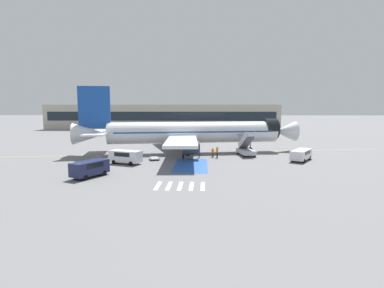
% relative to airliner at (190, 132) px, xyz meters
% --- Properties ---
extents(ground_plane, '(600.00, 600.00, 0.00)m').
position_rel_airliner_xyz_m(ground_plane, '(-0.59, 0.12, -3.80)').
color(ground_plane, slate).
extents(apron_leadline_yellow, '(73.74, 14.34, 0.01)m').
position_rel_airliner_xyz_m(apron_leadline_yellow, '(0.69, 0.13, -3.80)').
color(apron_leadline_yellow, gold).
rests_on(apron_leadline_yellow, ground_plane).
extents(apron_stand_patch_blue, '(4.78, 11.47, 0.01)m').
position_rel_airliner_xyz_m(apron_stand_patch_blue, '(0.69, -11.98, -3.80)').
color(apron_stand_patch_blue, '#2856A8').
rests_on(apron_stand_patch_blue, ground_plane).
extents(apron_walkway_bar_0, '(0.44, 3.60, 0.01)m').
position_rel_airliner_xyz_m(apron_walkway_bar_0, '(-2.31, -23.73, -3.80)').
color(apron_walkway_bar_0, silver).
rests_on(apron_walkway_bar_0, ground_plane).
extents(apron_walkway_bar_1, '(0.44, 3.60, 0.01)m').
position_rel_airliner_xyz_m(apron_walkway_bar_1, '(-1.11, -23.73, -3.80)').
color(apron_walkway_bar_1, silver).
rests_on(apron_walkway_bar_1, ground_plane).
extents(apron_walkway_bar_2, '(0.44, 3.60, 0.01)m').
position_rel_airliner_xyz_m(apron_walkway_bar_2, '(0.09, -23.73, -3.80)').
color(apron_walkway_bar_2, silver).
rests_on(apron_walkway_bar_2, ground_plane).
extents(apron_walkway_bar_3, '(0.44, 3.60, 0.01)m').
position_rel_airliner_xyz_m(apron_walkway_bar_3, '(1.29, -23.73, -3.80)').
color(apron_walkway_bar_3, silver).
rests_on(apron_walkway_bar_3, ground_plane).
extents(apron_walkway_bar_4, '(0.44, 3.60, 0.01)m').
position_rel_airliner_xyz_m(apron_walkway_bar_4, '(2.49, -23.73, -3.80)').
color(apron_walkway_bar_4, silver).
rests_on(apron_walkway_bar_4, ground_plane).
extents(airliner, '(41.10, 33.42, 12.03)m').
position_rel_airliner_xyz_m(airliner, '(0.00, 0.00, 0.00)').
color(airliner, silver).
rests_on(airliner, ground_plane).
extents(boarding_stairs_forward, '(3.07, 5.50, 4.35)m').
position_rel_airliner_xyz_m(boarding_stairs_forward, '(9.92, -2.67, -2.77)').
color(boarding_stairs_forward, '#ADB2BA').
rests_on(boarding_stairs_forward, ground_plane).
extents(fuel_tanker, '(3.38, 10.87, 3.43)m').
position_rel_airliner_xyz_m(fuel_tanker, '(-8.05, 19.93, -2.07)').
color(fuel_tanker, '#38383D').
rests_on(fuel_tanker, ground_plane).
extents(service_van_0, '(5.15, 3.39, 2.00)m').
position_rel_airliner_xyz_m(service_van_0, '(-9.05, -11.41, -2.60)').
color(service_van_0, silver).
rests_on(service_van_0, ground_plane).
extents(service_van_1, '(3.82, 5.00, 1.93)m').
position_rel_airliner_xyz_m(service_van_1, '(-11.10, -20.01, -2.63)').
color(service_van_1, '#1E234C').
rests_on(service_van_1, ground_plane).
extents(service_van_2, '(4.67, 5.73, 1.73)m').
position_rel_airliner_xyz_m(service_van_2, '(17.88, -7.45, -2.74)').
color(service_van_2, silver).
rests_on(service_van_2, ground_plane).
extents(baggage_cart, '(2.12, 2.90, 0.87)m').
position_rel_airliner_xyz_m(baggage_cart, '(-5.44, -7.57, -3.55)').
color(baggage_cart, gray).
rests_on(baggage_cart, ground_plane).
extents(ground_crew_0, '(0.47, 0.32, 1.66)m').
position_rel_airliner_xyz_m(ground_crew_0, '(-0.87, -6.47, -2.85)').
color(ground_crew_0, black).
rests_on(ground_crew_0, ground_plane).
extents(ground_crew_1, '(0.37, 0.48, 1.88)m').
position_rel_airliner_xyz_m(ground_crew_1, '(4.75, -5.47, -2.71)').
color(ground_crew_1, black).
rests_on(ground_crew_1, ground_plane).
extents(ground_crew_2, '(0.46, 0.29, 1.59)m').
position_rel_airliner_xyz_m(ground_crew_2, '(4.03, -4.79, -2.90)').
color(ground_crew_2, '#2D2D33').
rests_on(ground_crew_2, ground_plane).
extents(ground_crew_3, '(0.25, 0.43, 1.87)m').
position_rel_airliner_xyz_m(ground_crew_3, '(1.76, -5.38, -2.71)').
color(ground_crew_3, black).
rests_on(ground_crew_3, ground_plane).
extents(terminal_building, '(89.79, 12.10, 9.56)m').
position_rel_airliner_xyz_m(terminal_building, '(-14.14, 62.94, 0.98)').
color(terminal_building, '#B2AD9E').
rests_on(terminal_building, ground_plane).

